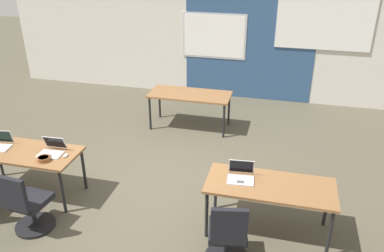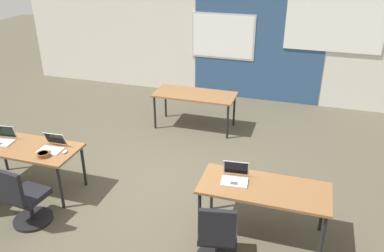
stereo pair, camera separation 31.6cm
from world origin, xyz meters
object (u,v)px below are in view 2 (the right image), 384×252
Objects in this scene: desk_near_left at (26,150)px; mouse_near_left_inner at (65,152)px; laptop_near_left_end at (3,139)px; laptop_near_left_inner at (52,146)px; desk_near_right at (264,191)px; chair_near_right_inner at (217,239)px; snack_bowl at (43,154)px; chair_near_left_inner at (25,201)px; laptop_near_right_inner at (235,177)px; desk_far_center at (195,96)px.

mouse_near_left_inner is at bearing 0.73° from desk_near_left.
laptop_near_left_inner is at bearing -6.36° from laptop_near_left_end.
desk_near_left is at bearing -177.05° from laptop_near_left_inner.
chair_near_right_inner reaches higher than desk_near_right.
snack_bowl is at bearing -90.88° from laptop_near_left_inner.
laptop_near_left_inner is (-3.07, 0.04, 0.11)m from desk_near_right.
laptop_near_right_inner is at bearing -157.67° from chair_near_left_inner.
chair_near_right_inner is 2.66× the size of laptop_near_left_inner.
laptop_near_right_inner is at bearing 4.61° from snack_bowl.
desk_near_left is 1.74× the size of chair_near_right_inner.
desk_near_left is at bearing -23.44° from chair_near_right_inner.
chair_near_right_inner is 2.73m from snack_bowl.
laptop_near_right_inner is 0.98× the size of laptop_near_left_end.
snack_bowl reaches higher than desk_far_center.
laptop_near_left_inner is at bearing 179.16° from desk_near_right.
mouse_near_left_inner reaches higher than desk_near_right.
chair_near_left_inner reaches higher than desk_far_center.
chair_near_left_inner is (-2.62, -0.79, -0.39)m from laptop_near_right_inner.
desk_near_right is 0.40m from laptop_near_right_inner.
laptop_near_right_inner is 2.01× the size of snack_bowl.
mouse_near_left_inner is (-2.45, -0.04, -0.03)m from laptop_near_right_inner.
laptop_near_left_end reaches higher than laptop_near_right_inner.
desk_far_center is at bearing 122.01° from desk_near_right.
desk_near_right is at bearing -3.77° from laptop_near_left_inner.
mouse_near_left_inner is (0.67, 0.01, 0.08)m from desk_near_left.
desk_near_right is 14.85× the size of mouse_near_left_inner.
desk_near_right is 4.63× the size of laptop_near_left_inner.
laptop_near_left_end is (-3.53, -0.02, 0.00)m from laptop_near_right_inner.
snack_bowl reaches higher than desk_near_left.
laptop_near_left_end reaches higher than snack_bowl.
chair_near_right_inner reaches higher than mouse_near_left_inner.
chair_near_left_inner is at bearing -109.40° from desk_far_center.
chair_near_right_inner is at bearing -98.11° from laptop_near_right_inner.
laptop_near_right_inner is at bearing 173.40° from desk_near_right.
laptop_near_left_end reaches higher than desk_near_right.
laptop_near_right_inner reaches higher than laptop_near_left_inner.
laptop_near_right_inner is 2.45m from mouse_near_left_inner.
laptop_near_right_inner is 0.39× the size of chair_near_right_inner.
laptop_near_left_end is (-0.41, 0.02, 0.11)m from desk_near_left.
desk_near_right is at bearing -8.12° from laptop_near_left_end.
laptop_near_left_end is at bearing -22.37° from chair_near_right_inner.
chair_near_left_inner is at bearing -55.98° from desk_near_left.
laptop_near_left_end is 2.06× the size of snack_bowl.
desk_near_left is at bearing 175.18° from laptop_near_right_inner.
laptop_near_left_end is at bearing -34.44° from chair_near_left_inner.
laptop_near_left_inner reaches higher than chair_near_right_inner.
snack_bowl is (-2.65, 0.52, 0.38)m from chair_near_right_inner.
desk_near_right is 1.74× the size of chair_near_right_inner.
desk_far_center is 4.37× the size of laptop_near_left_end.
desk_near_left and desk_near_right have the same top height.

